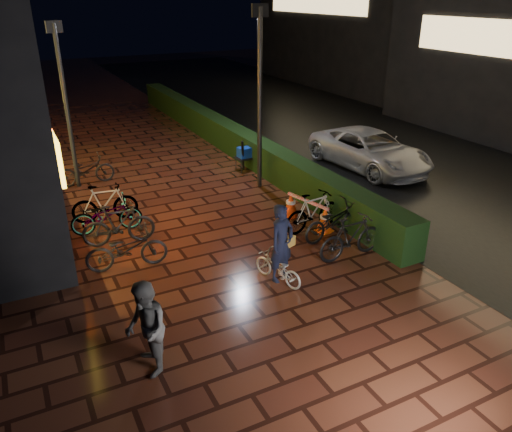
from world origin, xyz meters
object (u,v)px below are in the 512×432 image
cyclist (280,255)px  bystander_person (146,329)px  traffic_barrier (307,212)px  van (370,150)px  cart_assembly (245,154)px

cyclist → bystander_person: bearing=-156.6°
bystander_person → cyclist: size_ratio=0.91×
cyclist → traffic_barrier: 3.07m
cyclist → traffic_barrier: (2.09, 2.23, -0.33)m
bystander_person → van: bystander_person is taller
cart_assembly → traffic_barrier: bearing=-94.9°
bystander_person → cyclist: cyclist is taller
traffic_barrier → cyclist: bearing=-133.2°
van → traffic_barrier: bearing=-151.0°
traffic_barrier → bystander_person: bearing=-145.6°
van → traffic_barrier: 5.16m
bystander_person → cyclist: 3.45m
cyclist → cart_assembly: (2.48, 6.77, -0.07)m
cyclist → cart_assembly: size_ratio=1.54×
traffic_barrier → cart_assembly: 4.57m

